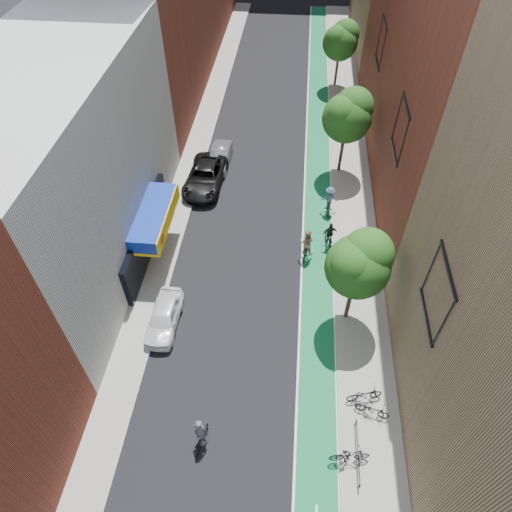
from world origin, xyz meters
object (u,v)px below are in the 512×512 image
(parked_car_black, at_px, (205,177))
(cyclist_lead, at_px, (201,436))
(parked_car_white, at_px, (164,317))
(cyclist_lane_near, at_px, (306,246))
(cyclist_lane_far, at_px, (329,202))
(cyclist_lane_mid, at_px, (329,239))
(parked_car_silver, at_px, (220,157))

(parked_car_black, xyz_separation_m, cyclist_lead, (3.10, -19.11, -0.05))
(parked_car_white, xyz_separation_m, cyclist_lane_near, (7.80, 6.01, 0.33))
(parked_car_white, height_order, cyclist_lane_far, cyclist_lane_far)
(parked_car_black, relative_size, cyclist_lane_mid, 2.86)
(cyclist_lead, bearing_deg, parked_car_silver, -73.25)
(parked_car_white, bearing_deg, cyclist_lane_near, 38.32)
(cyclist_lane_near, xyz_separation_m, cyclist_lane_mid, (1.50, 1.07, -0.29))
(cyclist_lane_near, relative_size, cyclist_lane_far, 1.08)
(cyclist_lane_far, bearing_deg, parked_car_silver, -29.92)
(parked_car_silver, bearing_deg, cyclist_lead, -82.22)
(parked_car_black, bearing_deg, parked_car_white, -87.40)
(parked_car_silver, bearing_deg, cyclist_lane_mid, -43.40)
(cyclist_lane_mid, distance_m, cyclist_lane_far, 3.51)
(cyclist_lane_near, height_order, cyclist_lane_mid, cyclist_lane_near)
(cyclist_lead, height_order, cyclist_lane_far, cyclist_lead)
(parked_car_black, distance_m, cyclist_lead, 19.36)
(parked_car_white, bearing_deg, cyclist_lead, -62.40)
(parked_car_white, bearing_deg, parked_car_silver, 87.56)
(parked_car_white, distance_m, parked_car_silver, 15.54)
(parked_car_white, xyz_separation_m, parked_car_silver, (0.85, 15.52, -0.01))
(parked_car_silver, distance_m, cyclist_lane_mid, 11.94)
(cyclist_lane_near, xyz_separation_m, cyclist_lane_far, (1.50, 4.57, -0.10))
(cyclist_lead, relative_size, cyclist_lane_near, 0.94)
(cyclist_lead, distance_m, cyclist_lane_mid, 14.76)
(cyclist_lane_mid, height_order, cyclist_lane_far, cyclist_lane_far)
(cyclist_lane_mid, bearing_deg, cyclist_lane_far, -104.33)
(parked_car_white, distance_m, cyclist_lane_far, 14.09)
(parked_car_black, xyz_separation_m, cyclist_lane_mid, (9.16, -5.66, -0.07))
(parked_car_white, relative_size, cyclist_lane_far, 1.92)
(cyclist_lane_near, distance_m, cyclist_lane_far, 4.81)
(cyclist_lane_near, bearing_deg, cyclist_lane_mid, -133.92)
(parked_car_black, bearing_deg, cyclist_lane_near, -38.04)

